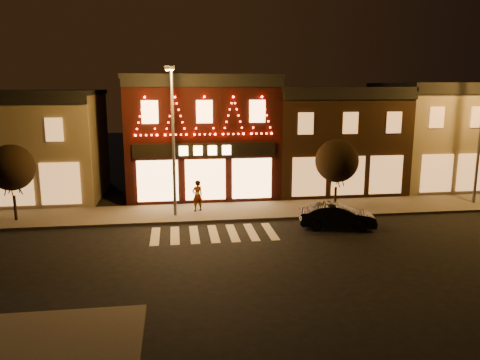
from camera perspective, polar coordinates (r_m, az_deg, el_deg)
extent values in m
plane|color=black|center=(20.74, -2.30, -9.96)|extent=(120.00, 120.00, 0.00)
cube|color=#47423D|center=(28.50, 0.09, -3.81)|extent=(44.00, 4.00, 0.15)
cube|color=#7D7059|center=(35.27, -26.39, 3.61)|extent=(12.00, 8.00, 7.00)
cube|color=black|center=(35.04, -26.92, 9.53)|extent=(12.20, 8.20, 0.30)
cube|color=black|center=(33.47, -4.77, 5.26)|extent=(10.00, 8.00, 8.00)
cube|color=black|center=(33.29, -4.89, 12.38)|extent=(10.20, 8.20, 0.30)
cube|color=black|center=(29.24, -4.42, 11.75)|extent=(10.00, 0.25, 0.50)
cube|color=black|center=(29.45, -4.29, 3.65)|extent=(9.00, 0.15, 0.90)
cube|color=#FFD87F|center=(29.36, -4.28, 3.63)|extent=(3.40, 0.08, 0.60)
cube|color=#372213|center=(35.34, 10.86, 4.77)|extent=(9.00, 8.00, 7.20)
cube|color=black|center=(35.12, 11.09, 10.86)|extent=(9.20, 8.20, 0.30)
cube|color=black|center=(31.32, 13.49, 9.99)|extent=(9.00, 0.25, 0.50)
cube|color=#7D7059|center=(39.16, 23.48, 4.88)|extent=(9.00, 8.00, 7.50)
cube|color=black|center=(38.98, 23.94, 10.58)|extent=(9.20, 8.20, 0.30)
cylinder|color=#59595E|center=(26.82, -8.15, 4.52)|extent=(0.17, 0.17, 8.49)
cylinder|color=#59595E|center=(25.81, -8.52, 13.46)|extent=(0.20, 1.70, 0.11)
cube|color=#59595E|center=(24.96, -8.64, 13.41)|extent=(0.55, 0.33, 0.19)
cube|color=orange|center=(24.95, -8.63, 13.14)|extent=(0.41, 0.23, 0.05)
cylinder|color=#59595E|center=(33.18, 27.30, 5.04)|extent=(0.18, 0.18, 8.91)
cylinder|color=black|center=(29.10, -25.77, -3.08)|extent=(0.16, 0.16, 1.40)
sphere|color=black|center=(28.66, -26.17, 1.37)|extent=(2.55, 2.55, 2.55)
cylinder|color=black|center=(28.91, 11.57, -2.23)|extent=(0.15, 0.15, 1.41)
sphere|color=black|center=(28.46, 11.75, 2.32)|extent=(2.58, 2.58, 2.58)
imported|color=black|center=(25.78, 11.79, -4.34)|extent=(4.25, 2.18, 1.34)
imported|color=gray|center=(28.16, -5.23, -1.91)|extent=(0.81, 0.69, 1.89)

